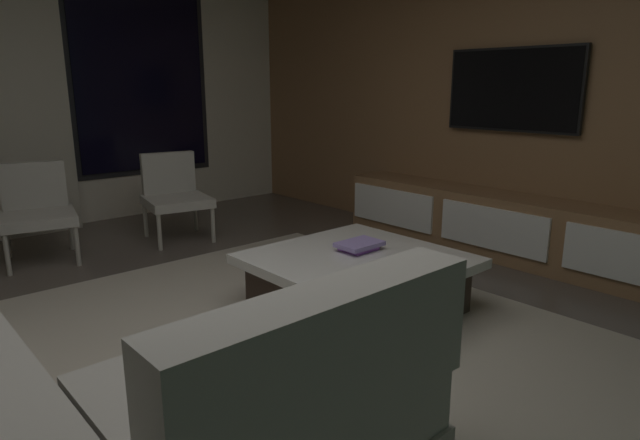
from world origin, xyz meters
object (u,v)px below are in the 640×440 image
accent_chair_by_curtain (37,207)px  accent_chair_near_window (174,192)px  media_console (512,229)px  mounted_tv (512,90)px  coffee_table (357,283)px  book_stack_on_coffee_table (359,246)px

accent_chair_by_curtain → accent_chair_near_window: bearing=-7.2°
media_console → mounted_tv: mounted_tv is taller
accent_chair_near_window → media_console: 2.98m
coffee_table → book_stack_on_coffee_table: book_stack_on_coffee_table is taller
accent_chair_near_window → media_console: (1.73, -2.41, -0.18)m
coffee_table → accent_chair_near_window: 2.33m
book_stack_on_coffee_table → mounted_tv: mounted_tv is taller
accent_chair_near_window → coffee_table: bearing=-88.9°
book_stack_on_coffee_table → accent_chair_near_window: 2.24m
accent_chair_near_window → media_console: bearing=-54.3°
book_stack_on_coffee_table → media_console: 1.61m
media_console → mounted_tv: 1.13m
accent_chair_by_curtain → mounted_tv: (3.04, -2.36, 0.92)m
coffee_table → accent_chair_by_curtain: accent_chair_by_curtain is taller
book_stack_on_coffee_table → accent_chair_near_window: (-0.14, 2.23, 0.04)m
accent_chair_near_window → media_console: size_ratio=0.25×
accent_chair_by_curtain → mounted_tv: bearing=-37.7°
coffee_table → accent_chair_by_curtain: size_ratio=1.49×
media_console → accent_chair_by_curtain: bearing=138.3°
book_stack_on_coffee_table → accent_chair_near_window: size_ratio=0.36×
coffee_table → media_console: size_ratio=0.37×
coffee_table → accent_chair_near_window: accent_chair_near_window is taller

